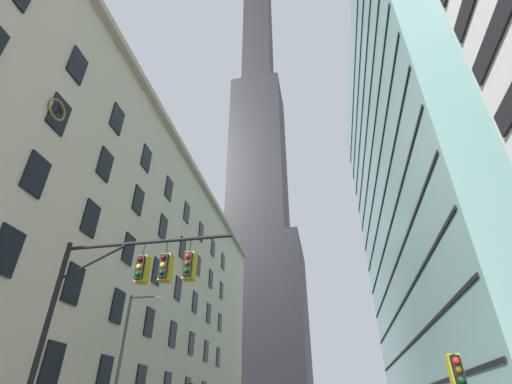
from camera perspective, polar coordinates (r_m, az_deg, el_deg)
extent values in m
cube|color=#BCAF93|center=(40.64, -20.55, -12.40)|extent=(12.71, 57.40, 27.50)
cube|color=tan|center=(43.69, -9.83, 3.99)|extent=(0.70, 57.40, 0.60)
cube|color=black|center=(23.18, -29.10, -22.37)|extent=(0.14, 1.40, 2.20)
cube|color=black|center=(27.28, -22.47, -24.69)|extent=(0.14, 1.40, 2.20)
cube|color=black|center=(31.65, -17.48, -26.20)|extent=(0.14, 1.40, 2.20)
cube|color=black|center=(20.42, -34.17, -7.51)|extent=(0.14, 1.40, 2.20)
cube|color=black|center=(23.96, -26.47, -12.64)|extent=(0.14, 1.40, 2.20)
cube|color=black|center=(27.96, -20.67, -16.25)|extent=(0.14, 1.40, 2.20)
cube|color=black|center=(32.23, -16.23, -18.82)|extent=(0.14, 1.40, 2.20)
cube|color=black|center=(36.69, -12.76, -20.70)|extent=(0.14, 1.40, 2.20)
cube|color=black|center=(41.27, -9.99, -22.13)|extent=(0.14, 1.40, 2.20)
cube|color=black|center=(45.94, -7.74, -23.23)|extent=(0.14, 1.40, 2.20)
cube|color=black|center=(50.67, -5.88, -24.11)|extent=(0.14, 1.40, 2.20)
cube|color=black|center=(22.12, -30.96, 2.35)|extent=(0.14, 1.40, 2.20)
cube|color=black|center=(25.43, -24.25, -3.76)|extent=(0.14, 1.40, 2.20)
cube|color=black|center=(29.22, -19.13, -8.35)|extent=(0.14, 1.40, 2.20)
cube|color=black|center=(33.33, -15.15, -11.81)|extent=(0.14, 1.40, 2.20)
cube|color=black|center=(37.66, -12.00, -14.45)|extent=(0.14, 1.40, 2.20)
cube|color=black|center=(42.14, -9.45, -16.50)|extent=(0.14, 1.40, 2.20)
cube|color=black|center=(46.72, -7.36, -18.14)|extent=(0.14, 1.40, 2.20)
cube|color=black|center=(51.38, -5.62, -19.46)|extent=(0.14, 1.40, 2.20)
cube|color=black|center=(24.43, -28.25, 10.57)|extent=(0.14, 1.40, 2.20)
cube|color=black|center=(27.46, -22.36, 3.98)|extent=(0.14, 1.40, 2.20)
cube|color=black|center=(31.01, -17.80, -1.24)|extent=(0.14, 1.40, 2.20)
cube|color=black|center=(34.91, -14.20, -5.33)|extent=(0.14, 1.40, 2.20)
cube|color=black|center=(39.06, -11.32, -8.57)|extent=(0.14, 1.40, 2.20)
cube|color=black|center=(43.40, -8.97, -11.15)|extent=(0.14, 1.40, 2.20)
cube|color=black|center=(47.86, -7.01, -13.25)|extent=(0.14, 1.40, 2.20)
cube|color=black|center=(52.42, -5.37, -14.97)|extent=(0.14, 1.40, 2.20)
cube|color=black|center=(27.20, -25.95, 17.23)|extent=(0.14, 1.40, 2.20)
cube|color=black|center=(29.95, -20.73, 10.55)|extent=(0.14, 1.40, 2.20)
cube|color=black|center=(33.23, -16.63, 5.02)|extent=(0.14, 1.40, 2.20)
cube|color=black|center=(36.90, -13.36, 0.52)|extent=(0.14, 1.40, 2.20)
cube|color=black|center=(40.85, -10.71, -3.15)|extent=(0.14, 1.40, 2.20)
cube|color=black|center=(45.01, -8.53, -6.14)|extent=(0.14, 1.40, 2.20)
cube|color=black|center=(49.33, -6.70, -8.62)|extent=(0.14, 1.40, 2.20)
cube|color=black|center=(53.77, -5.15, -10.68)|extent=(0.14, 1.40, 2.20)
torus|color=olive|center=(24.29, -28.45, 11.16)|extent=(0.12, 1.30, 1.30)
cylinder|color=silver|center=(24.32, -28.52, 11.14)|extent=(0.05, 1.12, 1.12)
cube|color=black|center=(24.24, -28.37, 10.84)|extent=(0.03, 0.23, 0.33)
cube|color=black|center=(24.47, -28.06, 11.17)|extent=(0.03, 0.42, 0.36)
cube|color=black|center=(107.85, 0.54, -20.14)|extent=(26.01, 26.01, 46.34)
cube|color=black|center=(131.57, 0.41, 4.92)|extent=(18.21, 18.21, 67.41)
cube|color=black|center=(186.94, 0.32, 23.94)|extent=(11.71, 11.71, 84.26)
cube|color=gray|center=(52.88, 28.15, 1.55)|extent=(18.60, 46.51, 54.70)
cube|color=black|center=(44.10, 22.56, -21.23)|extent=(0.12, 45.51, 0.24)
cube|color=black|center=(44.85, 21.49, -16.27)|extent=(0.12, 45.51, 0.24)
cube|color=black|center=(45.94, 20.51, -11.51)|extent=(0.12, 45.51, 0.24)
cube|color=black|center=(47.34, 19.62, -6.99)|extent=(0.12, 45.51, 0.24)
cube|color=black|center=(49.02, 18.79, -2.75)|extent=(0.12, 45.51, 0.24)
cube|color=black|center=(50.97, 18.03, 1.19)|extent=(0.12, 45.51, 0.24)
cube|color=black|center=(53.14, 17.33, 4.81)|extent=(0.12, 45.51, 0.24)
cube|color=black|center=(55.52, 16.68, 8.14)|extent=(0.12, 45.51, 0.24)
cube|color=black|center=(58.08, 16.07, 11.19)|extent=(0.12, 45.51, 0.24)
cube|color=black|center=(60.79, 15.51, 13.97)|extent=(0.12, 45.51, 0.24)
cube|color=black|center=(63.64, 14.98, 16.51)|extent=(0.12, 45.51, 0.24)
cylinder|color=black|center=(16.05, -30.27, -19.51)|extent=(0.20, 0.20, 7.66)
cylinder|color=black|center=(15.13, -16.50, -7.49)|extent=(6.85, 0.14, 0.14)
cylinder|color=black|center=(15.94, -23.56, -9.70)|extent=(2.82, 0.10, 1.43)
cylinder|color=black|center=(15.06, -16.97, -8.54)|extent=(0.04, 0.04, 0.60)
cube|color=black|center=(14.80, -17.42, -11.20)|extent=(0.30, 0.30, 0.90)
cube|color=olive|center=(14.94, -17.14, -11.44)|extent=(0.40, 0.40, 1.04)
sphere|color=#450808|center=(14.76, -17.52, -9.96)|extent=(0.20, 0.20, 0.20)
sphere|color=yellow|center=(14.67, -17.70, -10.97)|extent=(0.20, 0.20, 0.20)
sphere|color=#083D10|center=(14.58, -17.88, -12.00)|extent=(0.20, 0.20, 0.20)
cylinder|color=black|center=(14.66, -13.65, -8.40)|extent=(0.04, 0.04, 0.60)
cube|color=black|center=(14.39, -14.03, -11.14)|extent=(0.30, 0.30, 0.90)
cube|color=olive|center=(14.54, -13.76, -11.38)|extent=(0.40, 0.40, 1.04)
sphere|color=#450808|center=(14.35, -14.13, -9.87)|extent=(0.20, 0.20, 0.20)
sphere|color=yellow|center=(14.26, -14.28, -10.91)|extent=(0.20, 0.20, 0.20)
sphere|color=#083D10|center=(14.16, -14.43, -11.97)|extent=(0.20, 0.20, 0.20)
cylinder|color=black|center=(14.31, -10.16, -8.23)|extent=(0.04, 0.04, 0.60)
cube|color=black|center=(14.03, -10.44, -11.04)|extent=(0.30, 0.30, 0.90)
cube|color=olive|center=(14.18, -10.21, -11.28)|extent=(0.40, 0.40, 1.04)
sphere|color=red|center=(14.00, -10.56, -9.74)|extent=(0.20, 0.20, 0.20)
sphere|color=#4B3A08|center=(13.90, -10.67, -10.80)|extent=(0.20, 0.20, 0.20)
sphere|color=#083D10|center=(13.80, -10.79, -11.89)|extent=(0.20, 0.20, 0.20)
cube|color=black|center=(14.70, 28.74, -23.11)|extent=(0.30, 0.30, 0.90)
cube|color=olive|center=(14.86, 28.57, -23.21)|extent=(0.40, 0.40, 1.04)
sphere|color=red|center=(14.57, 28.60, -21.96)|extent=(0.20, 0.20, 0.20)
sphere|color=#4B3A08|center=(14.54, 28.90, -23.02)|extent=(0.20, 0.20, 0.20)
sphere|color=#083D10|center=(14.52, 29.21, -24.08)|extent=(0.20, 0.20, 0.20)
cylinder|color=#47474C|center=(24.64, -20.46, -23.99)|extent=(0.18, 0.18, 8.14)
cylinder|color=#47474C|center=(24.93, -16.89, -15.32)|extent=(1.80, 0.10, 0.10)
ellipsoid|color=#EFE5C6|center=(24.51, -14.98, -15.58)|extent=(0.56, 0.32, 0.24)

